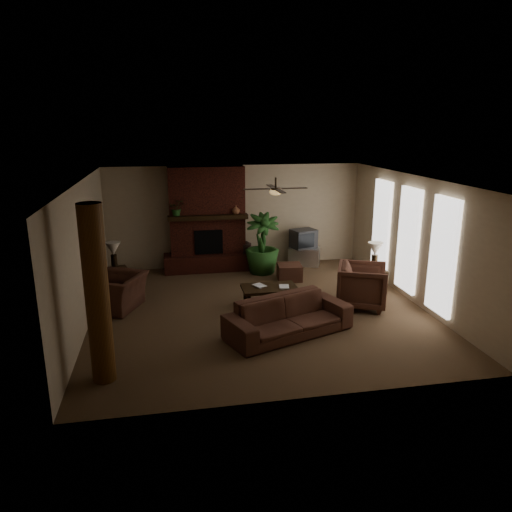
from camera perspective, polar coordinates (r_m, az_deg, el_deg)
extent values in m
plane|color=brown|center=(10.43, 0.41, -6.42)|extent=(7.00, 7.00, 0.00)
plane|color=silver|center=(9.73, 0.44, 9.06)|extent=(7.00, 7.00, 0.00)
plane|color=tan|center=(13.36, -2.47, 4.74)|extent=(7.00, 0.00, 7.00)
plane|color=tan|center=(6.75, 6.18, -6.26)|extent=(7.00, 0.00, 7.00)
plane|color=tan|center=(9.95, -19.77, 0.06)|extent=(0.00, 7.00, 7.00)
plane|color=tan|center=(11.18, 18.32, 1.83)|extent=(0.00, 7.00, 7.00)
cube|color=#501F15|center=(13.03, -5.81, 4.40)|extent=(2.00, 0.50, 2.80)
cube|color=#501F15|center=(13.20, -5.63, -0.69)|extent=(2.40, 0.70, 0.45)
cube|color=black|center=(12.90, -5.63, 1.65)|extent=(0.75, 0.04, 0.65)
cube|color=black|center=(12.73, -5.71, 4.60)|extent=(2.10, 0.28, 0.12)
cube|color=white|center=(12.56, 14.64, 3.32)|extent=(0.08, 0.85, 2.35)
cube|color=white|center=(11.34, 17.60, 1.82)|extent=(0.08, 0.85, 2.35)
cube|color=white|center=(10.17, 21.25, -0.05)|extent=(0.08, 0.85, 2.35)
cylinder|color=brown|center=(7.59, -18.33, -4.48)|extent=(0.36, 0.36, 2.80)
cube|color=black|center=(11.75, -18.05, 0.73)|extent=(0.10, 1.00, 2.10)
cylinder|color=#2E2114|center=(10.12, 2.36, 8.61)|extent=(0.04, 0.04, 0.24)
cylinder|color=#2E2114|center=(10.14, 2.35, 7.94)|extent=(0.20, 0.20, 0.06)
ellipsoid|color=#F2BF72|center=(10.14, 2.35, 7.60)|extent=(0.26, 0.26, 0.14)
cube|color=black|center=(10.23, 4.56, 8.03)|extent=(0.55, 0.12, 0.01)
cube|color=black|center=(10.05, 0.11, 7.95)|extent=(0.55, 0.12, 0.01)
cube|color=black|center=(10.52, 1.86, 8.28)|extent=(0.12, 0.55, 0.01)
cube|color=black|center=(9.75, 2.88, 7.69)|extent=(0.12, 0.55, 0.01)
imported|color=#4F2E21|center=(9.14, 3.89, -6.50)|extent=(2.52, 1.52, 0.95)
imported|color=#4F2E21|center=(10.75, -16.19, -3.49)|extent=(1.16, 1.37, 1.01)
imported|color=#4F2E21|center=(10.70, 12.47, -3.24)|extent=(1.26, 1.30, 1.04)
cube|color=black|center=(10.55, 1.60, -3.83)|extent=(1.20, 0.70, 0.06)
cube|color=black|center=(10.30, -0.84, -5.58)|extent=(0.07, 0.07, 0.37)
cube|color=black|center=(10.51, 4.56, -5.20)|extent=(0.07, 0.07, 0.37)
cube|color=black|center=(10.77, -1.30, -4.64)|extent=(0.07, 0.07, 0.37)
cube|color=black|center=(10.96, 3.88, -4.30)|extent=(0.07, 0.07, 0.37)
cube|color=#4F2E21|center=(12.36, 3.99, -1.91)|extent=(0.66, 0.66, 0.40)
cube|color=silver|center=(13.69, 5.73, -0.01)|extent=(0.98, 0.80, 0.50)
cube|color=#333336|center=(13.55, 5.65, 2.07)|extent=(0.77, 0.67, 0.52)
cube|color=black|center=(13.30, 5.97, 1.80)|extent=(0.51, 0.18, 0.40)
cylinder|color=black|center=(13.29, -1.30, 0.05)|extent=(0.34, 0.34, 0.70)
sphere|color=black|center=(13.23, -1.31, 1.09)|extent=(0.34, 0.34, 0.34)
imported|color=#265120|center=(12.82, 0.72, -0.07)|extent=(1.02, 1.67, 0.90)
cube|color=black|center=(11.98, -16.10, -2.70)|extent=(0.62, 0.62, 0.55)
cylinder|color=#2E2114|center=(11.84, -16.46, -0.66)|extent=(0.16, 0.16, 0.35)
cone|color=white|center=(11.76, -16.58, 0.86)|extent=(0.41, 0.41, 0.30)
cube|color=black|center=(11.79, 13.80, -2.82)|extent=(0.54, 0.54, 0.55)
cylinder|color=#2E2114|center=(11.67, 13.86, -0.70)|extent=(0.17, 0.17, 0.35)
cone|color=white|center=(11.59, 13.97, 0.84)|extent=(0.44, 0.44, 0.30)
imported|color=#265120|center=(12.69, -9.38, 5.46)|extent=(0.43, 0.46, 0.33)
imported|color=brown|center=(12.80, -2.41, 5.50)|extent=(0.25, 0.26, 0.22)
imported|color=#999999|center=(10.47, -0.07, -2.97)|extent=(0.21, 0.12, 0.29)
imported|color=#999999|center=(10.48, 2.79, -2.96)|extent=(0.21, 0.06, 0.29)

